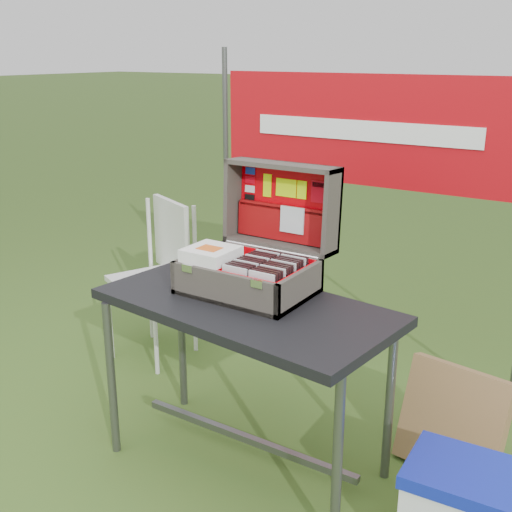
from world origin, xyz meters
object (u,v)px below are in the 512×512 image
Objects in this scene: cardboard_box at (453,421)px; chair at (151,283)px; suitcase at (256,231)px; table at (246,386)px.

chair is at bearing -175.50° from cardboard_box.
suitcase is at bearing 1.00° from chair.
table is 1.17m from chair.
table is at bearing -4.92° from chair.
suitcase reaches higher than chair.
cardboard_box is at bearing 19.90° from chair.
suitcase is 1.16× the size of cardboard_box.
table is at bearing -140.46° from cardboard_box.
cardboard_box is at bearing 37.20° from table.
suitcase is (-0.05, 0.15, 0.62)m from table.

